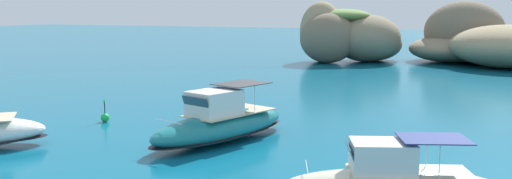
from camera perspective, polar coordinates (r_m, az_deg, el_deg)
The scene contains 4 objects.
islet_large at distance 79.35m, azimuth 22.43°, elevation 4.58°, with size 23.19×24.48×8.53m.
islet_small at distance 77.55m, azimuth 10.02°, elevation 5.49°, with size 15.89×16.91×8.44m.
motorboat_teal at distance 29.95m, azimuth -3.78°, elevation -3.64°, with size 5.66×10.24×3.07m.
channel_buoy at distance 36.49m, azimuth -15.64°, elevation -2.79°, with size 0.56×0.56×1.48m.
Camera 1 is at (15.03, -12.19, 7.18)m, focal length 37.91 mm.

